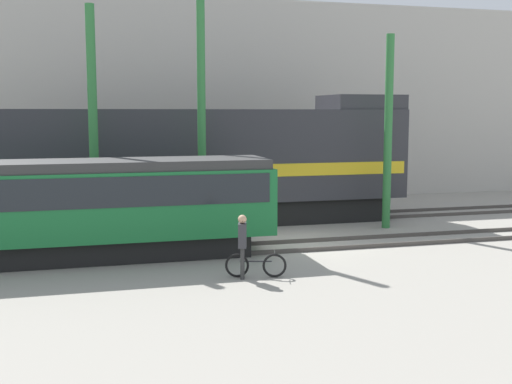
# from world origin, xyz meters

# --- Properties ---
(ground_plane) EXTENTS (120.00, 120.00, 0.00)m
(ground_plane) POSITION_xyz_m (0.00, 0.00, 0.00)
(ground_plane) COLOR gray
(track_near) EXTENTS (60.00, 1.50, 0.14)m
(track_near) POSITION_xyz_m (0.00, -0.85, 0.07)
(track_near) COLOR #47423D
(track_near) RESTS_ON ground
(track_far) EXTENTS (60.00, 1.51, 0.14)m
(track_far) POSITION_xyz_m (0.00, 4.43, 0.07)
(track_far) COLOR #47423D
(track_far) RESTS_ON ground
(building_backdrop) EXTENTS (44.02, 6.00, 10.16)m
(building_backdrop) POSITION_xyz_m (0.00, 13.89, 5.08)
(building_backdrop) COLOR #B7B2A8
(building_backdrop) RESTS_ON ground
(freight_locomotive) EXTENTS (17.28, 3.04, 5.23)m
(freight_locomotive) POSITION_xyz_m (-2.52, 4.43, 2.44)
(freight_locomotive) COLOR black
(freight_locomotive) RESTS_ON ground
(streetcar) EXTENTS (12.90, 2.54, 3.06)m
(streetcar) POSITION_xyz_m (-7.65, -0.85, 1.75)
(streetcar) COLOR black
(streetcar) RESTS_ON ground
(bicycle) EXTENTS (1.65, 0.61, 0.73)m
(bicycle) POSITION_xyz_m (-2.48, -4.25, 0.34)
(bicycle) COLOR black
(bicycle) RESTS_ON ground
(person) EXTENTS (0.31, 0.41, 1.76)m
(person) POSITION_xyz_m (-2.87, -4.29, 1.08)
(person) COLOR #333333
(person) RESTS_ON ground
(utility_pole_left) EXTENTS (0.31, 0.31, 8.11)m
(utility_pole_left) POSITION_xyz_m (-6.59, 1.79, 4.06)
(utility_pole_left) COLOR #2D7238
(utility_pole_left) RESTS_ON ground
(utility_pole_center) EXTENTS (0.29, 0.29, 9.32)m
(utility_pole_center) POSITION_xyz_m (-2.84, 1.79, 4.66)
(utility_pole_center) COLOR #2D7238
(utility_pole_center) RESTS_ON ground
(utility_pole_right) EXTENTS (0.31, 0.31, 7.47)m
(utility_pole_right) POSITION_xyz_m (4.47, 1.79, 3.74)
(utility_pole_right) COLOR #2D7238
(utility_pole_right) RESTS_ON ground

